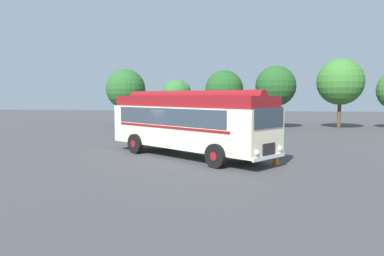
% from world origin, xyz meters
% --- Properties ---
extents(ground_plane, '(120.00, 120.00, 0.00)m').
position_xyz_m(ground_plane, '(0.00, 0.00, 0.00)').
color(ground_plane, '#3D3D3F').
extents(vintage_bus, '(9.52, 8.03, 3.49)m').
position_xyz_m(vintage_bus, '(0.75, -0.40, 1.89)').
color(vintage_bus, beige).
rests_on(vintage_bus, ground).
extents(car_near_left, '(2.28, 4.35, 1.66)m').
position_xyz_m(car_near_left, '(-1.10, 12.90, 0.85)').
color(car_near_left, black).
rests_on(car_near_left, ground).
extents(car_mid_left, '(2.04, 4.24, 1.66)m').
position_xyz_m(car_mid_left, '(1.35, 12.79, 0.85)').
color(car_mid_left, black).
rests_on(car_mid_left, ground).
extents(car_mid_right, '(2.33, 4.37, 1.66)m').
position_xyz_m(car_mid_right, '(4.38, 13.49, 0.85)').
color(car_mid_right, black).
rests_on(car_mid_right, ground).
extents(tree_far_left, '(4.20, 4.20, 6.04)m').
position_xyz_m(tree_far_left, '(-8.89, 18.93, 3.93)').
color(tree_far_left, '#4C3823').
rests_on(tree_far_left, ground).
extents(tree_left_of_centre, '(2.86, 2.80, 4.90)m').
position_xyz_m(tree_left_of_centre, '(-3.14, 17.88, 3.53)').
color(tree_left_of_centre, '#4C3823').
rests_on(tree_left_of_centre, ground).
extents(tree_centre, '(3.81, 3.81, 5.77)m').
position_xyz_m(tree_centre, '(1.64, 18.00, 3.82)').
color(tree_centre, '#4C3823').
rests_on(tree_centre, ground).
extents(tree_right_of_centre, '(3.95, 3.95, 6.14)m').
position_xyz_m(tree_right_of_centre, '(6.54, 17.78, 4.16)').
color(tree_right_of_centre, '#4C3823').
rests_on(tree_right_of_centre, ground).
extents(tree_far_right, '(4.46, 4.46, 6.79)m').
position_xyz_m(tree_far_right, '(12.80, 18.40, 4.58)').
color(tree_far_right, '#4C3823').
rests_on(tree_far_right, ground).
extents(traffic_cone, '(0.36, 0.36, 0.55)m').
position_xyz_m(traffic_cone, '(5.18, -1.91, 0.28)').
color(traffic_cone, orange).
rests_on(traffic_cone, ground).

